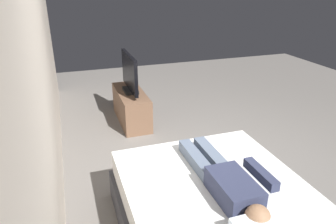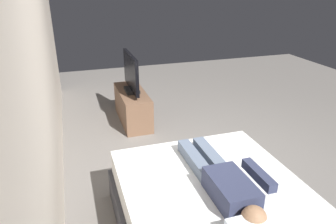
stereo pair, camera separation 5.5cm
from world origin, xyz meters
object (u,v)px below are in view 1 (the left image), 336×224
Objects in this scene: bed at (220,219)px; tv at (130,74)px; person at (227,180)px; remote at (258,169)px; tv_stand at (131,107)px.

tv reaches higher than bed.
person is 0.44m from remote.
tv is (0.00, 0.00, 0.53)m from tv_stand.
bed reaches higher than tv_stand.
bed is 12.82× the size of remote.
tv is (2.69, 0.21, 0.16)m from person.
tv_stand is (2.69, 0.21, -0.37)m from person.
person is 8.40× the size of remote.
remote is 2.62m from tv.
tv is at bearing 3.26° from bed.
tv_stand is 1.25× the size of tv.
tv_stand is at bearing 13.60° from remote.
bed is 1.75× the size of tv_stand.
person is 2.70m from tv.
remote is (0.18, -0.46, 0.29)m from bed.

